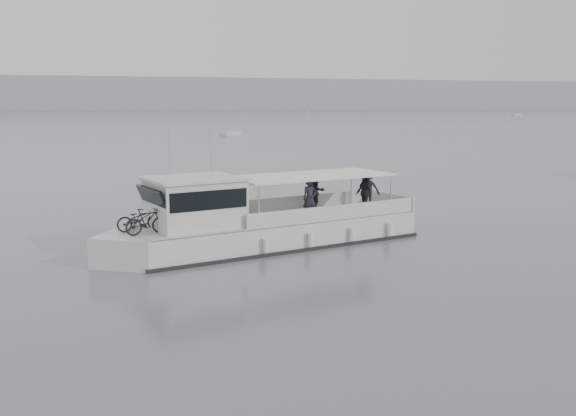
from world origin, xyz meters
name	(u,v)px	position (x,y,z in m)	size (l,w,h in m)	color
ground	(299,228)	(0.00, 0.00, 0.00)	(1400.00, 1400.00, 0.00)	#50595F
headland	(97,94)	(0.00, 560.00, 14.00)	(1400.00, 90.00, 28.00)	#939EA8
tour_boat	(251,225)	(-3.31, -3.61, 1.00)	(14.58, 6.58, 6.11)	silver
moored_fleet	(19,122)	(-29.99, 186.50, 0.36)	(408.30, 340.45, 10.95)	silver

